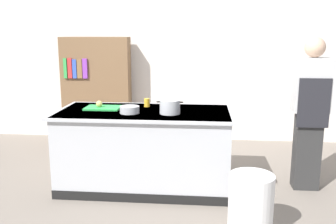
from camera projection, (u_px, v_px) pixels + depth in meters
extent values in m
plane|color=slate|center=(145.00, 186.00, 4.39)|extent=(10.00, 10.00, 0.00)
cube|color=silver|center=(163.00, 49.00, 6.12)|extent=(6.40, 0.12, 3.00)
cube|color=#B7BABF|center=(145.00, 149.00, 4.30)|extent=(1.90, 0.90, 0.90)
cube|color=#B7BABF|center=(144.00, 112.00, 4.21)|extent=(1.98, 0.98, 0.03)
cube|color=black|center=(139.00, 198.00, 3.94)|extent=(1.90, 0.01, 0.10)
cube|color=green|center=(103.00, 108.00, 4.32)|extent=(0.40, 0.28, 0.02)
sphere|color=tan|center=(99.00, 104.00, 4.31)|extent=(0.07, 0.07, 0.07)
cylinder|color=#B7BABF|center=(170.00, 107.00, 4.05)|extent=(0.22, 0.22, 0.15)
cube|color=black|center=(158.00, 102.00, 4.05)|extent=(0.04, 0.02, 0.01)
cube|color=black|center=(182.00, 102.00, 4.02)|extent=(0.04, 0.02, 0.01)
cylinder|color=#B7BABF|center=(130.00, 110.00, 4.08)|extent=(0.21, 0.21, 0.08)
cylinder|color=yellow|center=(147.00, 103.00, 4.43)|extent=(0.07, 0.07, 0.10)
cylinder|color=white|center=(251.00, 205.00, 3.27)|extent=(0.39, 0.39, 0.56)
cube|color=#2E2E2E|center=(307.00, 150.00, 4.25)|extent=(0.28, 0.20, 0.90)
cube|color=silver|center=(312.00, 85.00, 4.09)|extent=(0.38, 0.24, 0.60)
sphere|color=#D3AA8C|center=(315.00, 47.00, 4.01)|extent=(0.22, 0.22, 0.22)
cube|color=#232328|center=(314.00, 103.00, 4.01)|extent=(0.34, 0.02, 0.54)
cube|color=brown|center=(97.00, 90.00, 6.06)|extent=(1.10, 0.28, 1.70)
cube|color=green|center=(65.00, 68.00, 5.87)|extent=(0.05, 0.03, 0.31)
cube|color=red|center=(70.00, 68.00, 5.86)|extent=(0.07, 0.03, 0.32)
cube|color=#3351B7|center=(75.00, 69.00, 5.86)|extent=(0.06, 0.03, 0.30)
cube|color=brown|center=(80.00, 69.00, 5.85)|extent=(0.08, 0.03, 0.30)
cube|color=purple|center=(85.00, 69.00, 5.84)|extent=(0.07, 0.03, 0.31)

